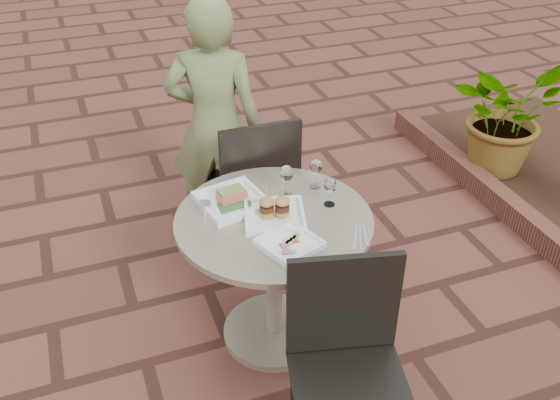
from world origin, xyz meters
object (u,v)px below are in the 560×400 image
object	(u,v)px
chair_near	(347,352)
plate_sliders	(274,212)
chair_far	(256,179)
plate_tuna	(289,243)
diner	(215,126)
plate_salmon	(232,200)
cafe_table	(274,260)

from	to	relation	value
chair_near	plate_sliders	distance (m)	0.72
chair_far	plate_tuna	world-z (taller)	chair_far
diner	plate_salmon	xyz separation A→B (m)	(-0.13, -0.76, 0.00)
chair_far	cafe_table	bearing A→B (deg)	79.60
diner	plate_sliders	size ratio (longest dim) A/B	4.52
chair_near	plate_salmon	size ratio (longest dim) A/B	2.78
diner	cafe_table	bearing A→B (deg)	113.95
chair_far	chair_near	size ratio (longest dim) A/B	1.00
cafe_table	chair_far	distance (m)	0.64
plate_tuna	chair_near	bearing A→B (deg)	-83.59
chair_near	plate_tuna	world-z (taller)	chair_near
chair_far	plate_salmon	size ratio (longest dim) A/B	2.78
chair_far	plate_tuna	bearing A→B (deg)	81.80
plate_salmon	diner	bearing A→B (deg)	80.56
chair_far	diner	bearing A→B (deg)	-66.19
chair_far	plate_sliders	xyz separation A→B (m)	(-0.12, -0.63, 0.21)
chair_far	chair_near	distance (m)	1.31
plate_salmon	plate_tuna	xyz separation A→B (m)	(0.14, -0.39, -0.01)
chair_far	plate_tuna	size ratio (longest dim) A/B	3.22
diner	plate_salmon	distance (m)	0.77
plate_sliders	plate_tuna	bearing A→B (deg)	-92.62
plate_salmon	plate_sliders	xyz separation A→B (m)	(0.14, -0.18, 0.01)
chair_near	plate_tuna	bearing A→B (deg)	110.23
chair_near	plate_tuna	xyz separation A→B (m)	(-0.05, 0.48, 0.19)
diner	plate_salmon	world-z (taller)	diner
plate_tuna	diner	bearing A→B (deg)	90.45
chair_far	chair_near	world-z (taller)	same
plate_sliders	plate_tuna	size ratio (longest dim) A/B	1.14
chair_near	cafe_table	bearing A→B (deg)	107.59
plate_tuna	plate_salmon	bearing A→B (deg)	109.25
chair_near	plate_tuna	size ratio (longest dim) A/B	3.22
diner	plate_tuna	size ratio (longest dim) A/B	5.17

